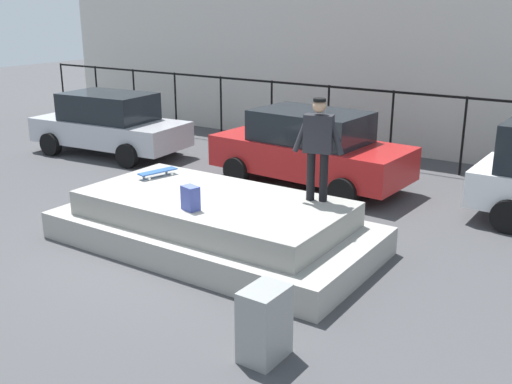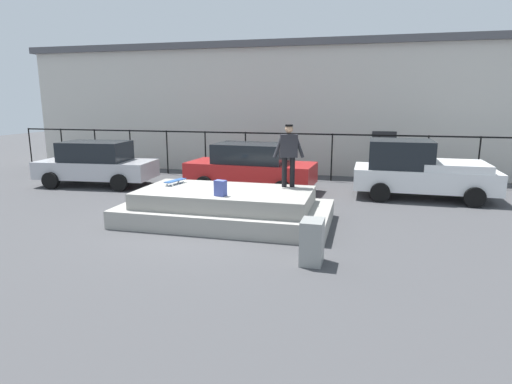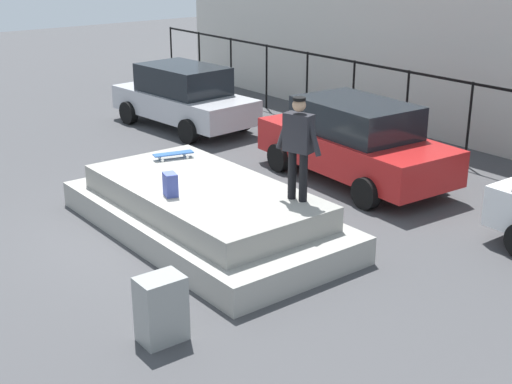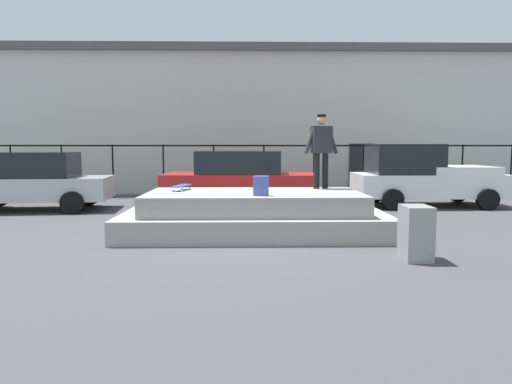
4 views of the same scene
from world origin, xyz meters
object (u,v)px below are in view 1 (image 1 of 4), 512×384
(car_silver_sedan_near, at_px, (110,124))
(utility_box, at_px, (265,324))
(skateboard, at_px, (158,172))
(car_red_sedan_mid, at_px, (310,148))
(skateboarder, at_px, (318,142))
(backpack, at_px, (191,198))

(car_silver_sedan_near, height_order, utility_box, car_silver_sedan_near)
(skateboard, height_order, car_red_sedan_mid, car_red_sedan_mid)
(skateboarder, distance_m, skateboard, 3.37)
(skateboarder, xyz_separation_m, utility_box, (1.08, -3.28, -1.45))
(backpack, bearing_deg, skateboarder, -117.94)
(skateboarder, distance_m, car_red_sedan_mid, 4.03)
(skateboarder, relative_size, utility_box, 1.89)
(skateboarder, height_order, utility_box, skateboarder)
(skateboard, xyz_separation_m, car_red_sedan_mid, (1.25, 3.78, -0.11))
(skateboarder, xyz_separation_m, car_red_sedan_mid, (-1.97, 3.37, -1.02))
(backpack, height_order, car_silver_sedan_near, car_silver_sedan_near)
(skateboard, xyz_separation_m, utility_box, (4.30, -2.87, -0.55))
(skateboarder, bearing_deg, car_red_sedan_mid, 120.34)
(skateboard, height_order, car_silver_sedan_near, car_silver_sedan_near)
(car_silver_sedan_near, bearing_deg, car_red_sedan_mid, 4.16)
(skateboard, bearing_deg, skateboarder, 7.32)
(backpack, xyz_separation_m, car_silver_sedan_near, (-6.64, 4.48, -0.23))
(car_silver_sedan_near, relative_size, utility_box, 5.02)
(car_silver_sedan_near, distance_m, car_red_sedan_mid, 6.14)
(skateboarder, distance_m, utility_box, 3.75)
(car_red_sedan_mid, xyz_separation_m, utility_box, (3.05, -6.65, -0.43))
(skateboarder, xyz_separation_m, skateboard, (-3.22, -0.41, -0.91))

